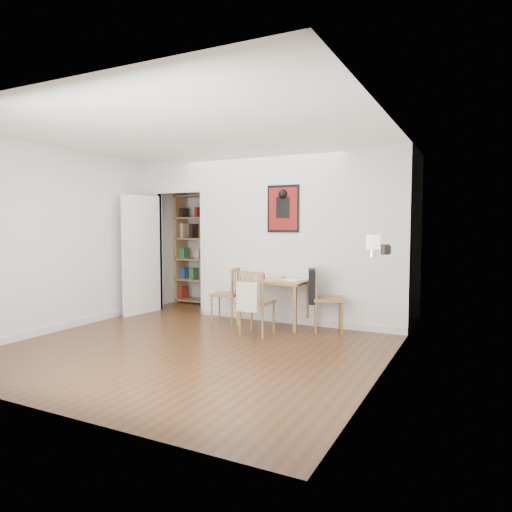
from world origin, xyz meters
The scene contains 15 objects.
ground centered at (0.00, 0.00, 0.00)m, with size 5.20×5.20×0.00m, color #512E1A.
room_shell centered at (0.10, 1.34, 1.30)m, with size 5.20×5.20×5.20m.
dining_table centered at (0.35, 1.10, 0.61)m, with size 1.01×0.64×0.69m.
chair_left centered at (-0.42, 0.98, 0.42)m, with size 0.49×0.49×0.85m.
chair_right centered at (1.18, 1.08, 0.47)m, with size 0.63×0.59×0.91m.
chair_front centered at (0.38, 0.48, 0.45)m, with size 0.45×0.51×0.89m.
bookshelf centered at (-1.77, 2.27, 1.04)m, with size 0.88×0.35×2.10m.
fireplace centered at (2.16, 0.25, 0.62)m, with size 0.45×1.25×1.16m.
red_glass centered at (0.19, 1.05, 0.74)m, with size 0.07×0.07×0.09m, color maroon.
orange_fruit centered at (0.48, 1.16, 0.73)m, with size 0.07×0.07×0.07m, color #DB500B.
placemat centered at (0.21, 1.12, 0.69)m, with size 0.37×0.27×0.00m, color beige.
notebook centered at (0.64, 1.14, 0.70)m, with size 0.32×0.23×0.02m, color white.
mantel_lamp centered at (2.07, -0.08, 1.31)m, with size 0.15×0.15×0.24m.
ceramic_jar_a centered at (2.10, 0.40, 1.22)m, with size 0.10×0.10×0.12m, color black.
ceramic_jar_b centered at (2.11, 0.54, 1.21)m, with size 0.08×0.08×0.10m, color black.
Camera 1 is at (3.14, -5.05, 1.52)m, focal length 32.00 mm.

